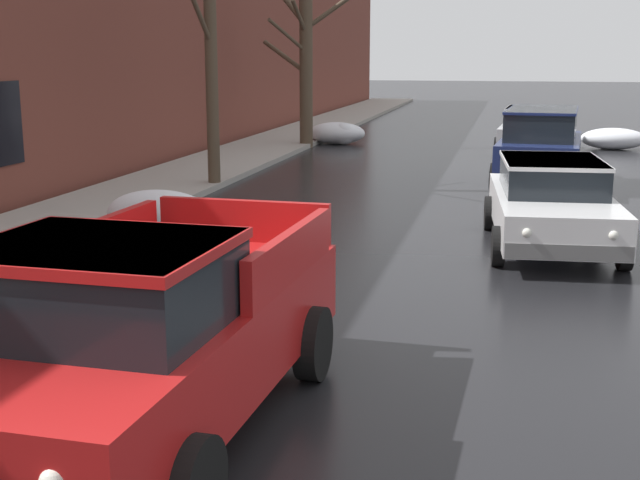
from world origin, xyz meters
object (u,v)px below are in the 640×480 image
(sedan_white_parked_kerbside_close, at_px, (551,201))
(sedan_silver_parked_far_down_block, at_px, (530,129))
(bare_tree_far_down_block, at_px, (304,57))
(suv_darkblue_parked_kerbside_mid, at_px, (541,144))
(bare_tree_mid_block, at_px, (210,31))
(pickup_truck_red_approaching_near_lane, at_px, (139,334))

(sedan_white_parked_kerbside_close, relative_size, sedan_silver_parked_far_down_block, 1.02)
(bare_tree_far_down_block, bearing_deg, sedan_white_parked_kerbside_close, -61.56)
(bare_tree_far_down_block, height_order, suv_darkblue_parked_kerbside_mid, bare_tree_far_down_block)
(suv_darkblue_parked_kerbside_mid, relative_size, sedan_silver_parked_far_down_block, 1.02)
(bare_tree_mid_block, xyz_separation_m, sedan_silver_parked_far_down_block, (7.24, 9.11, -2.81))
(bare_tree_far_down_block, bearing_deg, pickup_truck_red_approaching_near_lane, -79.69)
(bare_tree_far_down_block, height_order, pickup_truck_red_approaching_near_lane, bare_tree_far_down_block)
(bare_tree_far_down_block, xyz_separation_m, suv_darkblue_parked_kerbside_mid, (7.46, -7.12, -1.98))
(bare_tree_far_down_block, xyz_separation_m, pickup_truck_red_approaching_near_lane, (3.97, -21.81, -2.08))
(bare_tree_mid_block, xyz_separation_m, bare_tree_far_down_block, (-0.07, 9.16, -0.61))
(sedan_silver_parked_far_down_block, bearing_deg, sedan_white_parked_kerbside_close, -89.33)
(sedan_white_parked_kerbside_close, bearing_deg, bare_tree_far_down_block, 118.44)
(bare_tree_far_down_block, height_order, sedan_silver_parked_far_down_block, bare_tree_far_down_block)
(bare_tree_far_down_block, bearing_deg, suv_darkblue_parked_kerbside_mid, -43.66)
(bare_tree_mid_block, bearing_deg, suv_darkblue_parked_kerbside_mid, 15.46)
(bare_tree_mid_block, xyz_separation_m, pickup_truck_red_approaching_near_lane, (3.90, -12.65, -2.69))
(bare_tree_far_down_block, xyz_separation_m, sedan_silver_parked_far_down_block, (7.31, -0.05, -2.21))
(pickup_truck_red_approaching_near_lane, relative_size, sedan_white_parked_kerbside_close, 1.11)
(pickup_truck_red_approaching_near_lane, bearing_deg, sedan_silver_parked_far_down_block, 81.27)
(suv_darkblue_parked_kerbside_mid, bearing_deg, pickup_truck_red_approaching_near_lane, -103.36)
(suv_darkblue_parked_kerbside_mid, xyz_separation_m, sedan_silver_parked_far_down_block, (-0.15, 7.07, -0.23))
(sedan_silver_parked_far_down_block, bearing_deg, bare_tree_far_down_block, 179.62)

